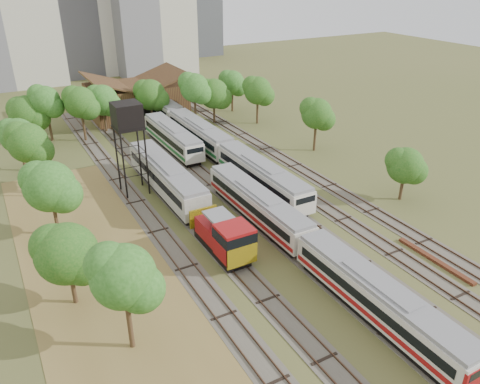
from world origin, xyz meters
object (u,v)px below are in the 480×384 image
railcar_green_set (200,134)px  water_tower (127,118)px  railcar_red_set (308,245)px  shunter_locomotive (226,238)px

railcar_green_set → water_tower: size_ratio=4.84×
water_tower → railcar_green_set: bearing=37.7°
railcar_red_set → water_tower: (-9.18, 21.77, 7.30)m
water_tower → shunter_locomotive: bearing=-79.6°
railcar_red_set → railcar_green_set: 32.20m
railcar_red_set → water_tower: size_ratio=3.21×
railcar_green_set → water_tower: bearing=-142.3°
railcar_green_set → shunter_locomotive: (-10.00, -27.50, 0.01)m
railcar_red_set → railcar_green_set: bearing=82.9°
railcar_green_set → shunter_locomotive: bearing=-110.0°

